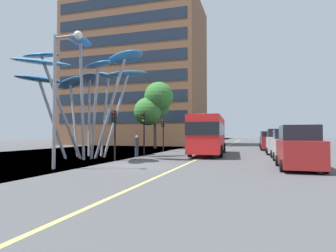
% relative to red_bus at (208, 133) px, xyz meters
% --- Properties ---
extents(ground, '(120.00, 240.00, 0.10)m').
position_rel_red_bus_xyz_m(ground, '(-3.46, -9.61, -1.97)').
color(ground, '#4C4C4F').
extents(red_bus, '(3.10, 9.92, 3.51)m').
position_rel_red_bus_xyz_m(red_bus, '(0.00, 0.00, 0.00)').
color(red_bus, red).
rests_on(red_bus, ground).
extents(leaf_sculpture, '(10.29, 10.29, 8.43)m').
position_rel_red_bus_xyz_m(leaf_sculpture, '(-8.66, -6.26, 4.32)').
color(leaf_sculpture, '#9EA0A5').
rests_on(leaf_sculpture, ground).
extents(traffic_light_kerb_near, '(0.28, 0.42, 3.40)m').
position_rel_red_bus_xyz_m(traffic_light_kerb_near, '(-5.23, -7.49, 0.55)').
color(traffic_light_kerb_near, black).
rests_on(traffic_light_kerb_near, ground).
extents(traffic_light_kerb_far, '(0.28, 0.42, 3.63)m').
position_rel_red_bus_xyz_m(traffic_light_kerb_far, '(-5.33, -1.85, 0.72)').
color(traffic_light_kerb_far, black).
rests_on(traffic_light_kerb_far, ground).
extents(traffic_light_island_mid, '(0.28, 0.42, 3.34)m').
position_rel_red_bus_xyz_m(traffic_light_island_mid, '(-5.15, 3.06, 0.51)').
color(traffic_light_island_mid, black).
rests_on(traffic_light_island_mid, ground).
extents(car_parked_near, '(2.10, 4.43, 2.27)m').
position_rel_red_bus_xyz_m(car_parked_near, '(6.04, -8.84, -0.85)').
color(car_parked_near, maroon).
rests_on(car_parked_near, ground).
extents(car_parked_mid, '(1.99, 4.47, 2.12)m').
position_rel_red_bus_xyz_m(car_parked_mid, '(6.03, -2.85, -0.91)').
color(car_parked_mid, silver).
rests_on(car_parked_mid, ground).
extents(car_parked_far, '(1.93, 4.27, 2.28)m').
position_rel_red_bus_xyz_m(car_parked_far, '(5.82, 2.65, -0.85)').
color(car_parked_far, silver).
rests_on(car_parked_far, ground).
extents(car_side_street, '(1.93, 4.02, 2.12)m').
position_rel_red_bus_xyz_m(car_side_street, '(5.47, 9.51, -0.91)').
color(car_side_street, maroon).
rests_on(car_side_street, ground).
extents(car_far_side, '(2.07, 4.19, 2.19)m').
position_rel_red_bus_xyz_m(car_far_side, '(5.56, 16.42, -0.89)').
color(car_far_side, navy).
rests_on(car_far_side, ground).
extents(street_lamp, '(1.71, 0.44, 7.11)m').
position_rel_red_bus_xyz_m(street_lamp, '(-5.78, -12.39, 2.67)').
color(street_lamp, gray).
rests_on(street_lamp, ground).
extents(tree_pavement_near, '(4.85, 4.58, 8.38)m').
position_rel_red_bus_xyz_m(tree_pavement_near, '(-8.15, 9.01, 3.66)').
color(tree_pavement_near, brown).
rests_on(tree_pavement_near, ground).
extents(pedestrian, '(0.34, 0.34, 1.71)m').
position_rel_red_bus_xyz_m(pedestrian, '(-5.17, -3.78, -1.06)').
color(pedestrian, '#2D3342').
rests_on(pedestrian, ground).
extents(backdrop_building, '(23.35, 14.09, 24.63)m').
position_rel_red_bus_xyz_m(backdrop_building, '(-16.45, 22.72, 10.40)').
color(backdrop_building, brown).
rests_on(backdrop_building, ground).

